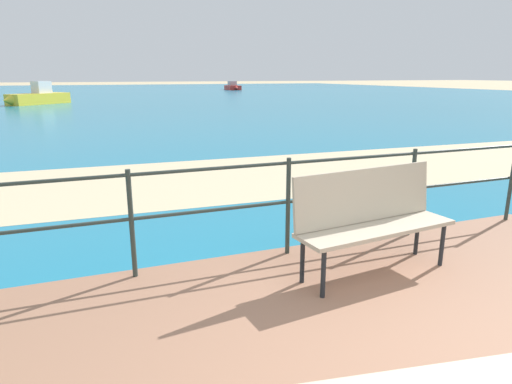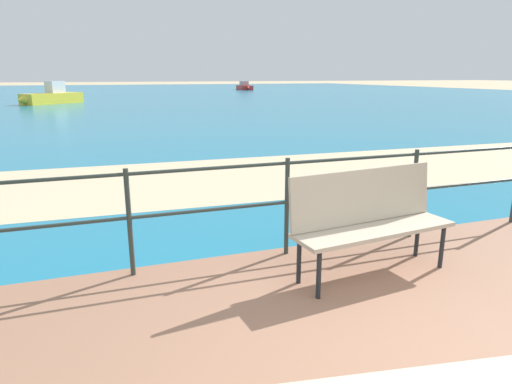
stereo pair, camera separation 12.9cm
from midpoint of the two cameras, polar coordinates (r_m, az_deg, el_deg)
The scene contains 6 objects.
sea_water at distance 41.39m, azimuth -18.91°, elevation 11.59°, with size 90.00×90.00×0.01m, color teal.
beach_strip at distance 7.87m, azimuth -7.85°, elevation 1.64°, with size 54.00×3.44×0.01m, color beige.
park_bench at distance 4.03m, azimuth 13.66°, elevation -2.70°, with size 1.54×0.59×0.92m.
railing_fence at distance 4.28m, azimuth 3.31°, elevation -0.16°, with size 5.94×0.04×0.96m.
boat_near at distance 54.87m, azimuth -3.07°, elevation 13.32°, with size 1.53×3.42×1.02m.
boat_mid at distance 31.13m, azimuth -26.31°, elevation 10.85°, with size 3.75×3.60×1.38m.
Camera 1 is at (-1.76, -1.29, 1.78)m, focal length 31.17 mm.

